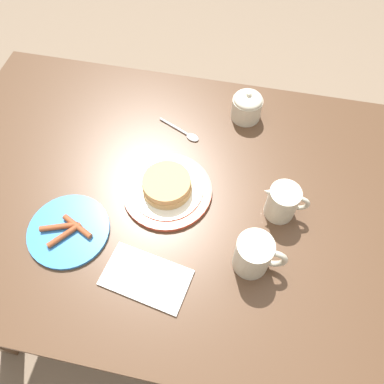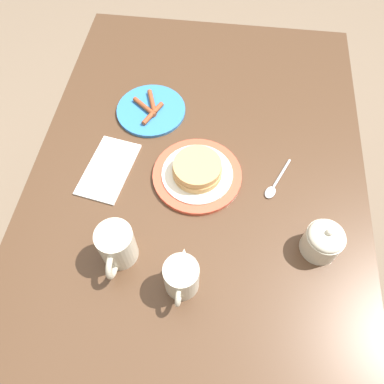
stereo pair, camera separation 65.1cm
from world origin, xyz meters
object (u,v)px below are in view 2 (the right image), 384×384
creamer_pitcher (181,277)px  sugar_bowl (323,241)px  napkin (109,169)px  side_plate_bacon (151,110)px  spoon (275,185)px  pancake_plate (195,171)px  coffee_mug (117,246)px

creamer_pitcher → sugar_bowl: bearing=112.1°
napkin → side_plate_bacon: bearing=161.1°
side_plate_bacon → sugar_bowl: 0.60m
creamer_pitcher → spoon: 0.35m
pancake_plate → napkin: bearing=-87.5°
spoon → coffee_mug: bearing=-56.3°
pancake_plate → creamer_pitcher: bearing=0.6°
side_plate_bacon → napkin: side_plate_bacon is taller
side_plate_bacon → creamer_pitcher: bearing=17.7°
napkin → spoon: (-0.00, 0.44, 0.00)m
pancake_plate → coffee_mug: bearing=-31.2°
coffee_mug → sugar_bowl: bearing=99.3°
pancake_plate → sugar_bowl: size_ratio=2.46×
coffee_mug → spoon: (-0.23, 0.35, -0.05)m
pancake_plate → creamer_pitcher: 0.29m
sugar_bowl → napkin: bearing=-106.2°
spoon → sugar_bowl: bearing=32.8°
coffee_mug → sugar_bowl: coffee_mug is taller
creamer_pitcher → side_plate_bacon: bearing=-162.3°
pancake_plate → spoon: size_ratio=1.76×
creamer_pitcher → napkin: 0.37m
pancake_plate → sugar_bowl: bearing=61.7°
creamer_pitcher → pancake_plate: bearing=-179.4°
pancake_plate → napkin: 0.23m
creamer_pitcher → sugar_bowl: (-0.12, 0.31, -0.01)m
pancake_plate → coffee_mug: size_ratio=1.96×
pancake_plate → coffee_mug: (0.24, -0.15, 0.03)m
creamer_pitcher → napkin: bearing=-140.3°
spoon → side_plate_bacon: bearing=-120.5°
pancake_plate → side_plate_bacon: pancake_plate is taller
sugar_bowl → side_plate_bacon: bearing=-128.8°
pancake_plate → coffee_mug: coffee_mug is taller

